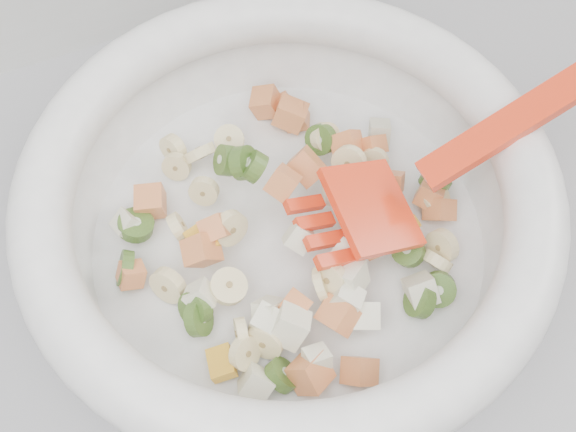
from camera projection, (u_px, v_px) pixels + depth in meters
name	position (u px, v px, depth m)	size (l,w,h in m)	color
counter	(361.00, 379.00, 0.98)	(2.00, 0.60, 0.90)	gray
mixing_bowl	(289.00, 208.00, 0.52)	(0.51, 0.39, 0.17)	white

